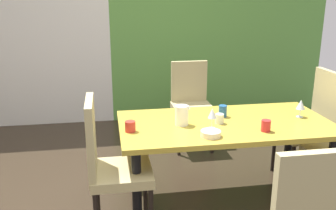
# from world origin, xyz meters

# --- Properties ---
(garden_window_panel) EXTENTS (3.06, 0.10, 2.61)m
(garden_window_panel) POSITION_xyz_m (1.42, 2.63, 1.31)
(garden_window_panel) COLOR #5E9B43
(garden_window_panel) RESTS_ON ground_plane
(dining_table) EXTENTS (1.72, 0.89, 0.72)m
(dining_table) POSITION_xyz_m (0.75, 0.28, 0.64)
(dining_table) COLOR gold
(dining_table) RESTS_ON ground_plane
(chair_left_near) EXTENTS (0.45, 0.44, 1.04)m
(chair_left_near) POSITION_xyz_m (-0.20, 0.01, 0.57)
(chair_left_near) COLOR tan
(chair_left_near) RESTS_ON ground_plane
(chair_right_far) EXTENTS (0.44, 0.44, 1.05)m
(chair_right_far) POSITION_xyz_m (1.71, 0.55, 0.58)
(chair_right_far) COLOR tan
(chair_right_far) RESTS_ON ground_plane
(chair_head_far) EXTENTS (0.44, 0.45, 0.98)m
(chair_head_far) POSITION_xyz_m (0.76, 1.54, 0.55)
(chair_head_far) COLOR tan
(chair_head_far) RESTS_ON ground_plane
(wine_glass_rear) EXTENTS (0.07, 0.07, 0.15)m
(wine_glass_rear) POSITION_xyz_m (1.41, 0.30, 0.83)
(wine_glass_rear) COLOR silver
(wine_glass_rear) RESTS_ON dining_table
(wine_glass_south) EXTENTS (0.07, 0.07, 0.16)m
(wine_glass_south) POSITION_xyz_m (0.60, 0.15, 0.84)
(wine_glass_south) COLOR silver
(wine_glass_south) RESTS_ON dining_table
(serving_bowl_near_window) EXTENTS (0.15, 0.15, 0.04)m
(serving_bowl_near_window) POSITION_xyz_m (0.55, -0.01, 0.74)
(serving_bowl_near_window) COLOR beige
(serving_bowl_near_window) RESTS_ON dining_table
(cup_near_shelf) EXTENTS (0.07, 0.07, 0.08)m
(cup_near_shelf) POSITION_xyz_m (0.70, 0.25, 0.76)
(cup_near_shelf) COLOR silver
(cup_near_shelf) RESTS_ON dining_table
(cup_left) EXTENTS (0.07, 0.07, 0.10)m
(cup_left) POSITION_xyz_m (0.77, 0.42, 0.77)
(cup_left) COLOR #21548E
(cup_left) RESTS_ON dining_table
(cup_center) EXTENTS (0.07, 0.07, 0.09)m
(cup_center) POSITION_xyz_m (0.99, 0.02, 0.77)
(cup_center) COLOR red
(cup_center) RESTS_ON dining_table
(cup_corner) EXTENTS (0.08, 0.08, 0.08)m
(cup_corner) POSITION_xyz_m (-0.03, 0.19, 0.76)
(cup_corner) COLOR red
(cup_corner) RESTS_ON dining_table
(pitcher_east) EXTENTS (0.12, 0.11, 0.16)m
(pitcher_east) POSITION_xyz_m (0.39, 0.27, 0.80)
(pitcher_east) COLOR white
(pitcher_east) RESTS_ON dining_table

